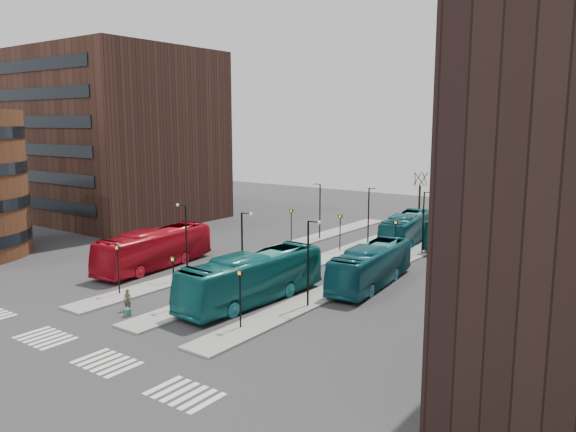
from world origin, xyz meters
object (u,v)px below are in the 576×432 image
Objects in this scene: teal_bus_c at (371,265)px; commuter_b at (218,285)px; red_bus at (155,249)px; teal_bus_a at (253,278)px; teal_bus_d at (465,229)px; teal_bus_b at (406,229)px; suitcase at (127,313)px; commuter_a at (137,263)px; traveller at (127,300)px; commuter_c at (197,289)px.

teal_bus_c is 12.19m from commuter_b.
red_bus is at bearing -166.07° from teal_bus_c.
teal_bus_a is 1.00× the size of teal_bus_d.
red_bus is 26.39m from teal_bus_b.
teal_bus_c is at bearing 62.04° from suitcase.
teal_bus_c reaches higher than commuter_b.
red_bus is at bearing -66.70° from commuter_a.
traveller is at bearing -130.25° from teal_bus_c.
teal_bus_d is 31.12m from commuter_c.
teal_bus_d is 33.40m from commuter_a.
teal_bus_b is 7.58× the size of traveller.
teal_bus_a reaches higher than suitcase.
red_bus reaches higher than commuter_a.
teal_bus_b reaches higher than traveller.
teal_bus_c is at bearing 30.80° from traveller.
teal_bus_d is 8.36× the size of traveller.
teal_bus_d reaches higher than teal_bus_c.
commuter_c is (9.62, -4.32, -0.95)m from red_bus.
teal_bus_d reaches higher than commuter_c.
red_bus is 13.39m from teal_bus_a.
red_bus is 11.72m from traveller.
commuter_a is 0.94× the size of commuter_b.
traveller is (-6.20, -31.45, -0.85)m from teal_bus_b.
teal_bus_b is 1.00× the size of teal_bus_c.
commuter_a reaches higher than traveller.
commuter_b is (2.86, 6.02, 0.13)m from traveller.
teal_bus_c is 6.90× the size of commuter_a.
teal_bus_a reaches higher than traveller.
red_bus is at bearing 92.39° from commuter_b.
teal_bus_a is at bearing -100.91° from teal_bus_b.
suitcase is at bearing -101.59° from teal_bus_d.
traveller is (-10.55, -15.44, -0.85)m from teal_bus_c.
commuter_a reaches higher than commuter_c.
commuter_b is at bearing -101.78° from teal_bus_d.
suitcase is 0.04× the size of teal_bus_a.
traveller is (-11.59, -34.21, -1.02)m from teal_bus_d.
teal_bus_b reaches higher than commuter_a.
red_bus is 7.38× the size of commuter_a.
suitcase is 0.04× the size of teal_bus_d.
teal_bus_c is at bearing 165.88° from commuter_c.
suitcase is 0.04× the size of teal_bus_c.
red_bus is 1.07× the size of teal_bus_b.
teal_bus_d reaches higher than commuter_b.
teal_bus_c is 7.47× the size of commuter_c.
commuter_a is (-0.00, -2.07, -0.89)m from red_bus.
teal_bus_b is 28.18m from commuter_a.
teal_bus_a is 8.37× the size of traveller.
teal_bus_a is (13.20, -2.27, 0.06)m from red_bus.
teal_bus_b is at bearing 52.59° from red_bus.
teal_bus_d is at bearing 81.20° from teal_bus_a.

